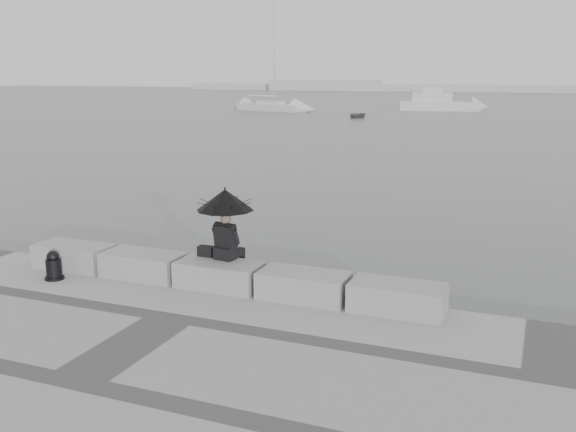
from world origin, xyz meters
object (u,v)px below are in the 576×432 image
at_px(mooring_bollard, 54,268).
at_px(motor_cruiser, 440,103).
at_px(seated_person, 225,208).
at_px(sailboat_left, 271,107).
at_px(dinghy, 357,115).

height_order(mooring_bollard, motor_cruiser, motor_cruiser).
bearing_deg(mooring_bollard, seated_person, 17.76).
distance_m(seated_person, sailboat_left, 67.07).
distance_m(sailboat_left, motor_cruiser, 20.61).
height_order(sailboat_left, dinghy, sailboat_left).
relative_size(mooring_bollard, sailboat_left, 0.05).
bearing_deg(motor_cruiser, mooring_bollard, -96.98).
bearing_deg(sailboat_left, mooring_bollard, -54.10).
bearing_deg(mooring_bollard, dinghy, 99.94).
relative_size(seated_person, mooring_bollard, 2.36).
xyz_separation_m(seated_person, motor_cruiser, (-6.97, 69.95, -1.09)).
xyz_separation_m(seated_person, sailboat_left, (-25.91, 61.85, -1.48)).
relative_size(mooring_bollard, dinghy, 0.19).
bearing_deg(sailboat_left, motor_cruiser, 39.25).
height_order(seated_person, motor_cruiser, motor_cruiser).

